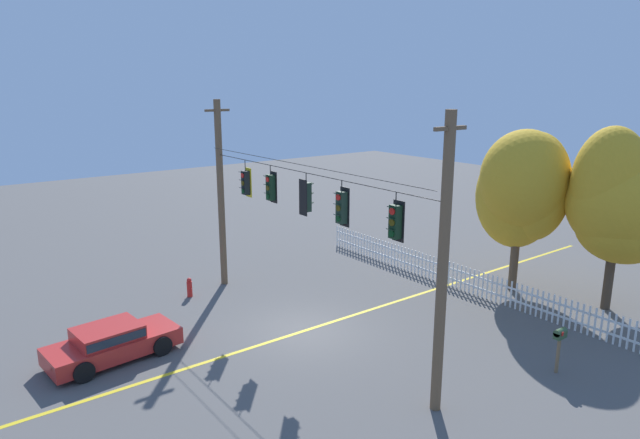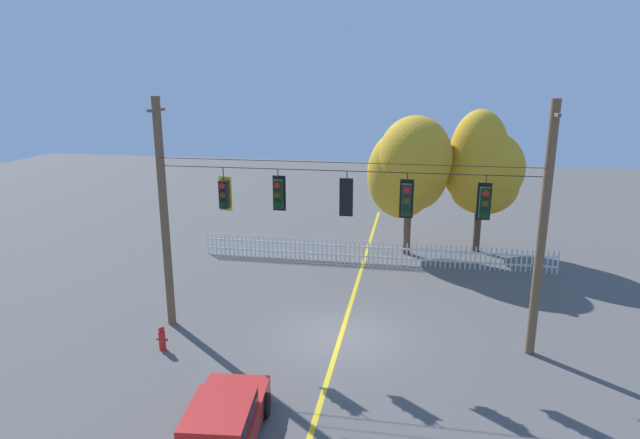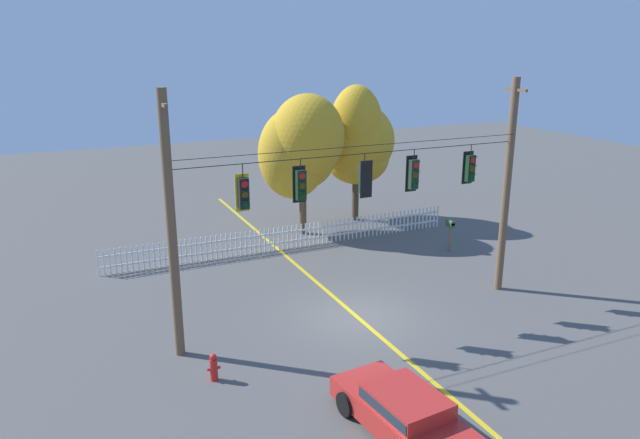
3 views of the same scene
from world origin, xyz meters
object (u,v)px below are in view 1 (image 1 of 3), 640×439
at_px(traffic_signal_southbound_primary, 271,187).
at_px(parked_car, 112,342).
at_px(traffic_signal_westbound_side, 342,207).
at_px(traffic_signal_northbound_secondary, 395,222).
at_px(roadside_mailbox, 560,337).
at_px(autumn_maple_mid, 618,205).
at_px(fire_hydrant, 190,287).
at_px(autumn_maple_near_fence, 524,188).
at_px(traffic_signal_northbound_primary, 246,183).
at_px(traffic_signal_eastbound_side, 306,197).

distance_m(traffic_signal_southbound_primary, parked_car, 7.51).
bearing_deg(parked_car, traffic_signal_westbound_side, 56.77).
height_order(traffic_signal_northbound_secondary, roadside_mailbox, traffic_signal_northbound_secondary).
relative_size(autumn_maple_mid, roadside_mailbox, 4.92).
distance_m(traffic_signal_westbound_side, parked_car, 8.51).
height_order(autumn_maple_mid, fire_hydrant, autumn_maple_mid).
distance_m(autumn_maple_mid, roadside_mailbox, 7.03).
bearing_deg(parked_car, roadside_mailbox, 49.44).
height_order(fire_hydrant, roadside_mailbox, roadside_mailbox).
distance_m(traffic_signal_southbound_primary, autumn_maple_near_fence, 10.54).
xyz_separation_m(traffic_signal_northbound_primary, fire_hydrant, (-1.64, -1.90, -4.44)).
height_order(parked_car, fire_hydrant, parked_car).
xyz_separation_m(traffic_signal_southbound_primary, autumn_maple_mid, (7.57, 10.59, -0.72)).
bearing_deg(roadside_mailbox, fire_hydrant, -153.37).
distance_m(traffic_signal_northbound_secondary, roadside_mailbox, 6.38).
height_order(traffic_signal_southbound_primary, autumn_maple_near_fence, autumn_maple_near_fence).
bearing_deg(traffic_signal_westbound_side, fire_hydrant, -165.96).
bearing_deg(traffic_signal_northbound_secondary, traffic_signal_eastbound_side, -179.74).
height_order(traffic_signal_westbound_side, autumn_maple_near_fence, autumn_maple_near_fence).
xyz_separation_m(traffic_signal_northbound_primary, autumn_maple_near_fence, (6.01, 9.67, -0.38)).
relative_size(traffic_signal_westbound_side, parked_car, 0.35).
distance_m(traffic_signal_northbound_primary, traffic_signal_eastbound_side, 4.09).
relative_size(autumn_maple_mid, fire_hydrant, 8.70).
bearing_deg(traffic_signal_westbound_side, autumn_maple_mid, 71.96).
distance_m(traffic_signal_eastbound_side, roadside_mailbox, 9.03).
bearing_deg(traffic_signal_southbound_primary, traffic_signal_westbound_side, 0.01).
xyz_separation_m(traffic_signal_northbound_primary, parked_car, (1.94, -6.15, -4.24)).
height_order(traffic_signal_westbound_side, roadside_mailbox, traffic_signal_westbound_side).
xyz_separation_m(traffic_signal_northbound_secondary, autumn_maple_mid, (1.10, 10.59, -0.71)).
bearing_deg(traffic_signal_eastbound_side, traffic_signal_southbound_primary, 179.51).
bearing_deg(traffic_signal_westbound_side, traffic_signal_eastbound_side, -179.39).
bearing_deg(traffic_signal_westbound_side, autumn_maple_near_fence, 89.78).
xyz_separation_m(autumn_maple_near_fence, autumn_maple_mid, (3.41, 0.92, -0.26)).
height_order(autumn_maple_near_fence, parked_car, autumn_maple_near_fence).
bearing_deg(traffic_signal_northbound_secondary, parked_car, -136.06).
xyz_separation_m(traffic_signal_southbound_primary, parked_car, (0.09, -6.15, -4.32)).
distance_m(autumn_maple_near_fence, parked_car, 16.78).
height_order(traffic_signal_eastbound_side, roadside_mailbox, traffic_signal_eastbound_side).
bearing_deg(roadside_mailbox, parked_car, -130.56).
bearing_deg(traffic_signal_southbound_primary, fire_hydrant, -151.38).
relative_size(traffic_signal_northbound_secondary, autumn_maple_mid, 0.20).
distance_m(traffic_signal_northbound_primary, traffic_signal_northbound_secondary, 8.32).
xyz_separation_m(traffic_signal_eastbound_side, traffic_signal_northbound_secondary, (4.23, 0.02, -0.02)).
relative_size(traffic_signal_southbound_primary, traffic_signal_westbound_side, 0.96).
distance_m(traffic_signal_eastbound_side, traffic_signal_westbound_side, 1.88).
distance_m(traffic_signal_northbound_primary, autumn_maple_near_fence, 11.39).
distance_m(traffic_signal_eastbound_side, parked_car, 7.80).
bearing_deg(fire_hydrant, parked_car, -49.87).
relative_size(traffic_signal_eastbound_side, autumn_maple_near_fence, 0.21).
xyz_separation_m(traffic_signal_southbound_primary, traffic_signal_eastbound_side, (2.24, -0.02, 0.00)).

